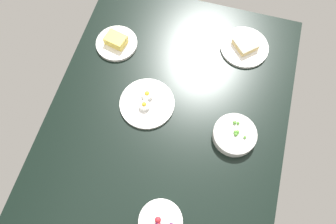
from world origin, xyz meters
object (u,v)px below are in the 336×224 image
Objects in this scene: bowl_peas at (235,135)px; plate_sandwich at (244,46)px; plate_eggs at (147,103)px; plate_cheese at (116,42)px; bowl_berries at (161,222)px.

bowl_peas is 0.80× the size of plate_sandwich.
plate_eggs is at bearing -96.96° from bowl_peas.
bowl_berries is at bearing 30.38° from plate_cheese.
bowl_berries is 0.69× the size of plate_eggs.
bowl_berries is at bearing -10.90° from plate_sandwich.
bowl_peas reaches higher than plate_eggs.
plate_sandwich is (-13.23, 55.38, -0.26)cm from plate_cheese.
bowl_berries is 0.72× the size of plate_sandwich.
plate_cheese and bowl_peas have the same top height.
bowl_berries is at bearing 22.84° from plate_eggs.
plate_eggs is at bearing 41.28° from plate_cheese.
bowl_peas reaches higher than plate_sandwich.
bowl_peas is 37.54cm from plate_eggs.
bowl_berries is 82.58cm from plate_sandwich.
plate_eggs is 50.71cm from plate_sandwich.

